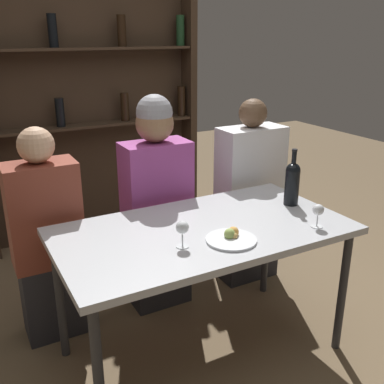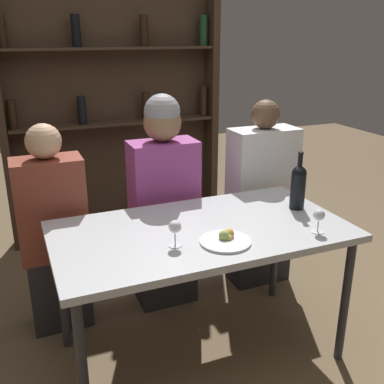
% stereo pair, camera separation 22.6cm
% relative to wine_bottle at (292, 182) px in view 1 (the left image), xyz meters
% --- Properties ---
extents(ground_plane, '(10.00, 10.00, 0.00)m').
position_rel_wine_bottle_xyz_m(ground_plane, '(-0.59, -0.04, -0.87)').
color(ground_plane, brown).
extents(dining_table, '(1.45, 0.78, 0.74)m').
position_rel_wine_bottle_xyz_m(dining_table, '(-0.59, -0.04, -0.20)').
color(dining_table, '#B7BABF').
rests_on(dining_table, ground_plane).
extents(wine_rack_wall, '(1.78, 0.21, 2.37)m').
position_rel_wine_bottle_xyz_m(wine_rack_wall, '(-0.59, 1.76, 0.34)').
color(wine_rack_wall, '#38281C').
rests_on(wine_rack_wall, ground_plane).
extents(wine_bottle, '(0.08, 0.08, 0.32)m').
position_rel_wine_bottle_xyz_m(wine_bottle, '(0.00, 0.00, 0.00)').
color(wine_bottle, black).
rests_on(wine_bottle, dining_table).
extents(wine_glass_0, '(0.06, 0.06, 0.12)m').
position_rel_wine_bottle_xyz_m(wine_glass_0, '(-0.09, -0.30, -0.05)').
color(wine_glass_0, silver).
rests_on(wine_glass_0, dining_table).
extents(wine_glass_1, '(0.06, 0.06, 0.13)m').
position_rel_wine_bottle_xyz_m(wine_glass_1, '(-0.78, -0.18, -0.05)').
color(wine_glass_1, silver).
rests_on(wine_glass_1, dining_table).
extents(food_plate_0, '(0.24, 0.24, 0.05)m').
position_rel_wine_bottle_xyz_m(food_plate_0, '(-0.55, -0.23, -0.12)').
color(food_plate_0, silver).
rests_on(food_plate_0, dining_table).
extents(seated_person_left, '(0.37, 0.22, 1.21)m').
position_rel_wine_bottle_xyz_m(seated_person_left, '(-1.25, 0.52, -0.30)').
color(seated_person_left, '#26262B').
rests_on(seated_person_left, ground_plane).
extents(seated_person_center, '(0.40, 0.22, 1.33)m').
position_rel_wine_bottle_xyz_m(seated_person_center, '(-0.59, 0.52, -0.21)').
color(seated_person_center, '#26262B').
rests_on(seated_person_center, ground_plane).
extents(seated_person_right, '(0.44, 0.22, 1.26)m').
position_rel_wine_bottle_xyz_m(seated_person_right, '(0.09, 0.52, -0.29)').
color(seated_person_right, '#26262B').
rests_on(seated_person_right, ground_plane).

